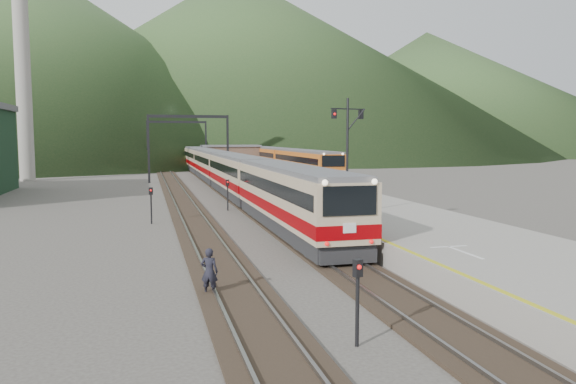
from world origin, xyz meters
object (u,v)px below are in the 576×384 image
object	(u,v)px
second_train	(285,160)
worker	(209,272)
main_train	(223,170)
signal_mast	(347,144)

from	to	relation	value
second_train	worker	world-z (taller)	second_train
main_train	second_train	size ratio (longest dim) A/B	1.79
main_train	second_train	bearing A→B (deg)	58.70
main_train	worker	size ratio (longest dim) A/B	46.52
worker	second_train	bearing A→B (deg)	-83.77
signal_mast	worker	bearing A→B (deg)	-129.26
main_train	worker	distance (m)	40.66
second_train	signal_mast	size ratio (longest dim) A/B	6.51
main_train	second_train	world-z (taller)	second_train
second_train	main_train	bearing A→B (deg)	-121.30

